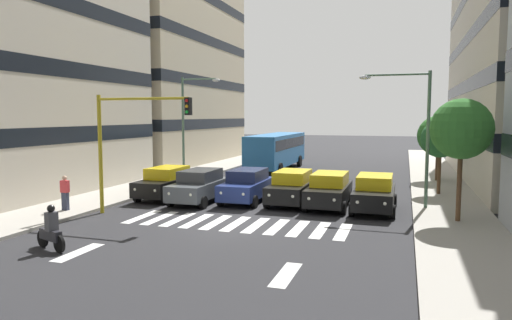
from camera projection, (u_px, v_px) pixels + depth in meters
ground_plane at (236, 224)px, 19.68m from camera, size 180.00×180.00×0.00m
sidewalk_left at (464, 239)px, 16.98m from camera, size 3.46×90.00×0.15m
sidewalk_right at (62, 209)px, 22.37m from camera, size 3.46×90.00×0.15m
building_right_block_0 at (163, 64)px, 44.54m from camera, size 9.90×18.66×18.97m
crosswalk_markings at (236, 224)px, 19.68m from camera, size 9.45×2.80×0.01m
lane_arrow_0 at (286, 274)px, 13.38m from camera, size 0.50×2.20×0.01m
lane_arrow_1 at (78, 252)px, 15.55m from camera, size 0.50×2.20×0.01m
car_0 at (374, 193)px, 22.20m from camera, size 2.02×4.44×1.72m
car_1 at (329, 190)px, 23.06m from camera, size 2.02×4.44×1.72m
car_2 at (292, 187)px, 23.97m from camera, size 2.02×4.44×1.72m
car_3 at (247, 185)px, 24.60m from camera, size 2.02×4.44×1.72m
car_4 at (199, 186)px, 24.42m from camera, size 2.02×4.44×1.72m
car_5 at (166, 182)px, 25.69m from camera, size 2.02×4.44×1.72m
bus_behind_traffic at (277, 148)px, 38.97m from camera, size 2.78×10.50×3.00m
motorcycle_with_rider at (51, 231)px, 15.77m from camera, size 1.63×0.69×1.57m
traffic_light_gantry at (125, 134)px, 21.10m from camera, size 4.74×0.36×5.50m
street_lamp_left at (415, 123)px, 22.23m from camera, size 3.34×0.28×6.51m
street_lamp_right at (189, 118)px, 31.57m from camera, size 2.81×0.28×6.98m
street_tree_0 at (461, 129)px, 19.19m from camera, size 2.51×2.51×5.11m
street_tree_1 at (440, 139)px, 26.07m from camera, size 2.12×2.12×4.17m
street_tree_2 at (438, 136)px, 31.50m from camera, size 2.72×2.72×4.41m
pedestrian_waiting at (65, 192)px, 21.68m from camera, size 0.36×0.24×1.63m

